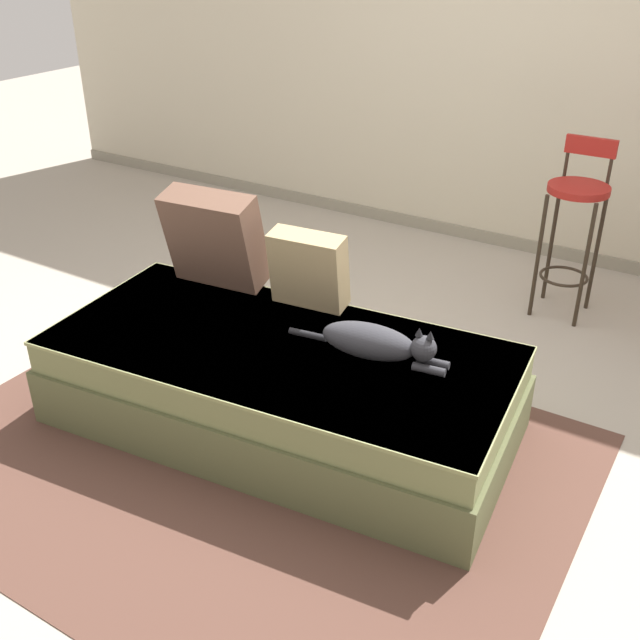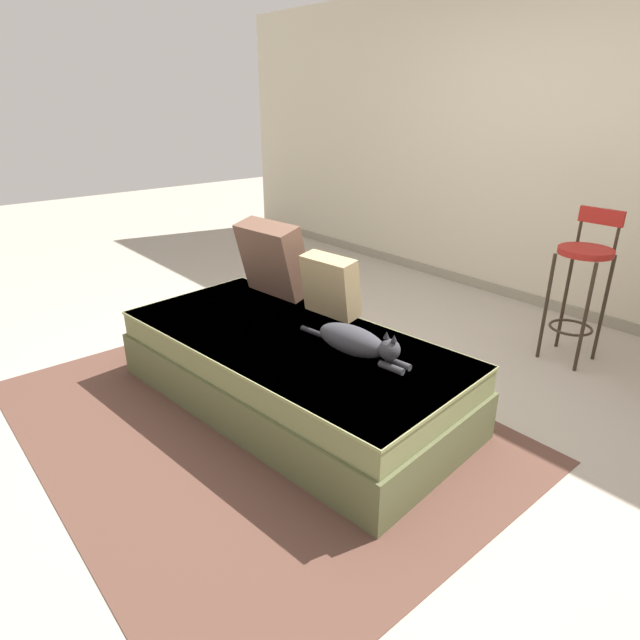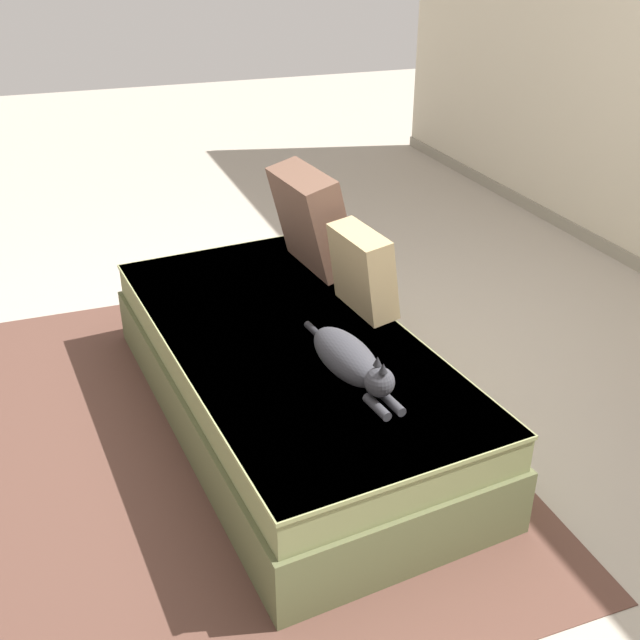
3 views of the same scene
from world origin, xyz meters
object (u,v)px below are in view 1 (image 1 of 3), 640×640
(couch, at_px, (281,384))
(cat, at_px, (375,342))
(throw_pillow_middle, at_px, (309,269))
(bar_stool_near_window, at_px, (575,212))
(throw_pillow_corner, at_px, (215,239))

(couch, distance_m, cat, 0.52)
(throw_pillow_middle, xyz_separation_m, bar_stool_near_window, (0.87, 1.43, 0.00))
(bar_stool_near_window, bearing_deg, couch, -113.17)
(throw_pillow_corner, height_order, throw_pillow_middle, throw_pillow_corner)
(couch, bearing_deg, throw_pillow_corner, 151.20)
(throw_pillow_middle, height_order, cat, throw_pillow_middle)
(couch, relative_size, throw_pillow_middle, 5.73)
(couch, bearing_deg, cat, 16.84)
(bar_stool_near_window, bearing_deg, cat, -102.25)
(bar_stool_near_window, bearing_deg, throw_pillow_middle, -121.30)
(throw_pillow_corner, bearing_deg, bar_stool_near_window, 46.87)
(throw_pillow_corner, relative_size, bar_stool_near_window, 0.49)
(throw_pillow_corner, bearing_deg, couch, -28.80)
(cat, bearing_deg, throw_pillow_corner, 168.31)
(couch, xyz_separation_m, bar_stool_near_window, (0.78, 1.82, 0.40))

